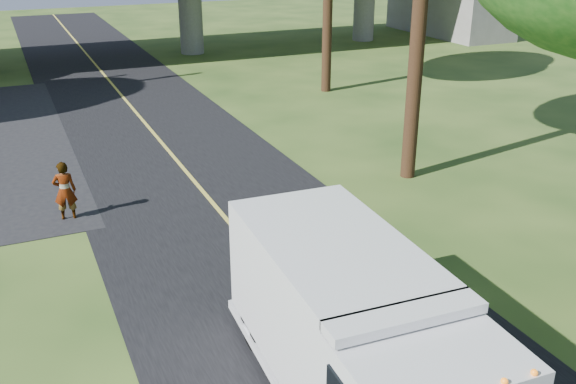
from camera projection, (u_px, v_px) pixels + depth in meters
road at (206, 196)px, 18.44m from camera, size 7.00×90.00×0.02m
lane_line at (206, 195)px, 18.43m from camera, size 0.12×90.00×0.01m
step_van at (352, 328)px, 9.94m from camera, size 2.56×6.29×2.60m
pedestrian at (65, 191)px, 16.71m from camera, size 0.63×0.45×1.60m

